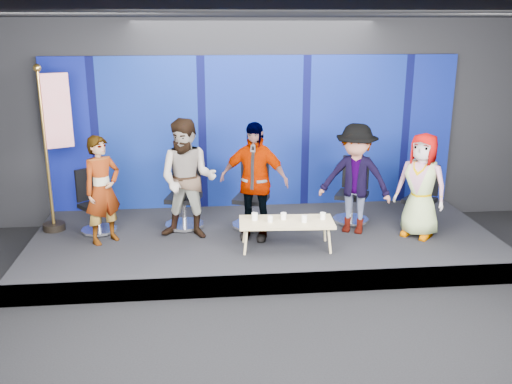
# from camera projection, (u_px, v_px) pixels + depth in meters

# --- Properties ---
(ground) EXTENTS (10.00, 10.00, 0.00)m
(ground) POSITION_uv_depth(u_px,v_px,m) (288.00, 335.00, 6.50)
(ground) COLOR black
(ground) RESTS_ON ground
(room_walls) EXTENTS (10.02, 8.02, 3.51)m
(room_walls) POSITION_uv_depth(u_px,v_px,m) (292.00, 124.00, 5.81)
(room_walls) COLOR black
(room_walls) RESTS_ON ground
(riser) EXTENTS (7.00, 3.00, 0.30)m
(riser) POSITION_uv_depth(u_px,v_px,m) (264.00, 242.00, 8.84)
(riser) COLOR black
(riser) RESTS_ON ground
(backdrop) EXTENTS (7.00, 0.08, 2.60)m
(backdrop) POSITION_uv_depth(u_px,v_px,m) (254.00, 133.00, 9.81)
(backdrop) COLOR #080C5F
(backdrop) RESTS_ON riser
(chair_a) EXTENTS (0.78, 0.78, 0.98)m
(chair_a) POSITION_uv_depth(u_px,v_px,m) (96.00, 211.00, 8.79)
(chair_a) COLOR silver
(chair_a) RESTS_ON riser
(panelist_a) EXTENTS (0.69, 0.67, 1.59)m
(panelist_a) POSITION_uv_depth(u_px,v_px,m) (102.00, 190.00, 8.24)
(panelist_a) COLOR black
(panelist_a) RESTS_ON riser
(chair_b) EXTENTS (0.75, 0.75, 1.11)m
(chair_b) POSITION_uv_depth(u_px,v_px,m) (185.00, 204.00, 9.01)
(chair_b) COLOR silver
(chair_b) RESTS_ON riser
(panelist_b) EXTENTS (1.00, 0.86, 1.80)m
(panelist_b) POSITION_uv_depth(u_px,v_px,m) (188.00, 179.00, 8.39)
(panelist_b) COLOR black
(panelist_b) RESTS_ON riser
(chair_c) EXTENTS (0.79, 0.79, 1.09)m
(chair_c) POSITION_uv_depth(u_px,v_px,m) (252.00, 205.00, 9.00)
(chair_c) COLOR silver
(chair_c) RESTS_ON riser
(panelist_c) EXTENTS (1.12, 0.76, 1.77)m
(panelist_c) POSITION_uv_depth(u_px,v_px,m) (254.00, 181.00, 8.37)
(panelist_c) COLOR black
(panelist_c) RESTS_ON riser
(chair_d) EXTENTS (0.79, 0.79, 1.04)m
(chair_d) POSITION_uv_depth(u_px,v_px,m) (352.00, 201.00, 9.25)
(chair_d) COLOR silver
(chair_d) RESTS_ON riser
(panelist_d) EXTENTS (1.26, 1.05, 1.69)m
(panelist_d) POSITION_uv_depth(u_px,v_px,m) (355.00, 179.00, 8.63)
(panelist_d) COLOR black
(panelist_d) RESTS_ON riser
(chair_e) EXTENTS (0.78, 0.78, 0.98)m
(chair_e) POSITION_uv_depth(u_px,v_px,m) (420.00, 206.00, 9.07)
(chair_e) COLOR silver
(chair_e) RESTS_ON riser
(panelist_e) EXTENTS (0.91, 0.89, 1.58)m
(panelist_e) POSITION_uv_depth(u_px,v_px,m) (421.00, 186.00, 8.48)
(panelist_e) COLOR black
(panelist_e) RESTS_ON riser
(coffee_table) EXTENTS (1.37, 0.65, 0.41)m
(coffee_table) POSITION_uv_depth(u_px,v_px,m) (286.00, 223.00, 8.12)
(coffee_table) COLOR tan
(coffee_table) RESTS_ON riser
(mug_a) EXTENTS (0.09, 0.09, 0.10)m
(mug_a) POSITION_uv_depth(u_px,v_px,m) (255.00, 217.00, 8.13)
(mug_a) COLOR white
(mug_a) RESTS_ON coffee_table
(mug_b) EXTENTS (0.07, 0.07, 0.09)m
(mug_b) POSITION_uv_depth(u_px,v_px,m) (270.00, 219.00, 8.05)
(mug_b) COLOR white
(mug_b) RESTS_ON coffee_table
(mug_c) EXTENTS (0.08, 0.08, 0.10)m
(mug_c) POSITION_uv_depth(u_px,v_px,m) (284.00, 216.00, 8.16)
(mug_c) COLOR white
(mug_c) RESTS_ON coffee_table
(mug_d) EXTENTS (0.08, 0.08, 0.10)m
(mug_d) POSITION_uv_depth(u_px,v_px,m) (304.00, 219.00, 8.04)
(mug_d) COLOR white
(mug_d) RESTS_ON coffee_table
(mug_e) EXTENTS (0.08, 0.08, 0.10)m
(mug_e) POSITION_uv_depth(u_px,v_px,m) (323.00, 216.00, 8.17)
(mug_e) COLOR white
(mug_e) RESTS_ON coffee_table
(flag_stand) EXTENTS (0.56, 0.36, 2.55)m
(flag_stand) POSITION_uv_depth(u_px,v_px,m) (54.00, 145.00, 8.60)
(flag_stand) COLOR black
(flag_stand) RESTS_ON riser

